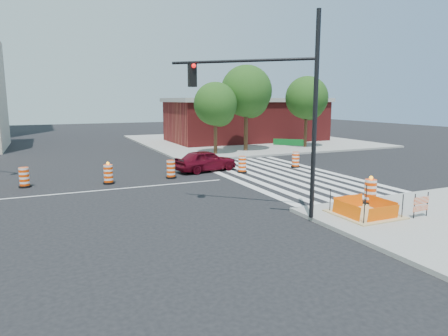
{
  "coord_description": "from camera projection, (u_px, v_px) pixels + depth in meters",
  "views": [
    {
      "loc": [
        -1.74,
        -19.99,
        4.39
      ],
      "look_at": [
        5.48,
        -3.98,
        1.4
      ],
      "focal_mm": 32.0,
      "sensor_mm": 36.0,
      "label": 1
    }
  ],
  "objects": [
    {
      "name": "brick_storefront",
      "position": [
        246.0,
        120.0,
        42.49
      ],
      "size": [
        16.5,
        8.5,
        4.6
      ],
      "color": "maroon",
      "rests_on": "ground"
    },
    {
      "name": "median_drum_3",
      "position": [
        108.0,
        175.0,
        21.15
      ],
      "size": [
        0.6,
        0.6,
        1.18
      ],
      "color": "black",
      "rests_on": "ground"
    },
    {
      "name": "signal_pole_se",
      "position": [
        273.0,
        98.0,
        14.38
      ],
      "size": [
        4.14,
        3.83,
        7.29
      ],
      "rotation": [
        0.0,
        0.0,
        2.4
      ],
      "color": "black",
      "rests_on": "ground"
    },
    {
      "name": "tree_north_e",
      "position": [
        307.0,
        100.0,
        36.05
      ],
      "size": [
        3.85,
        3.85,
        6.54
      ],
      "color": "#382314",
      "rests_on": "ground"
    },
    {
      "name": "pit_drum",
      "position": [
        370.0,
        192.0,
        16.47
      ],
      "size": [
        0.6,
        0.6,
        1.18
      ],
      "color": "black",
      "rests_on": "ground"
    },
    {
      "name": "median_drum_4",
      "position": [
        171.0,
        170.0,
        22.67
      ],
      "size": [
        0.6,
        0.6,
        1.02
      ],
      "color": "black",
      "rests_on": "ground"
    },
    {
      "name": "red_coupe",
      "position": [
        206.0,
        161.0,
        24.86
      ],
      "size": [
        4.17,
        2.29,
        1.34
      ],
      "primitive_type": "imported",
      "rotation": [
        0.0,
        0.0,
        1.76
      ],
      "color": "#580715",
      "rests_on": "ground"
    },
    {
      "name": "median_drum_2",
      "position": [
        24.0,
        178.0,
        20.29
      ],
      "size": [
        0.6,
        0.6,
        1.02
      ],
      "color": "black",
      "rests_on": "ground"
    },
    {
      "name": "crosswalk_east",
      "position": [
        280.0,
        174.0,
        23.84
      ],
      "size": [
        6.75,
        13.5,
        0.01
      ],
      "color": "silver",
      "rests_on": "ground"
    },
    {
      "name": "lane_centerline",
      "position": [
        88.0,
        191.0,
        19.41
      ],
      "size": [
        14.0,
        0.12,
        0.01
      ],
      "primitive_type": "cube",
      "color": "silver",
      "rests_on": "ground"
    },
    {
      "name": "ground",
      "position": [
        88.0,
        192.0,
        19.41
      ],
      "size": [
        120.0,
        120.0,
        0.0
      ],
      "primitive_type": "plane",
      "color": "black",
      "rests_on": "ground"
    },
    {
      "name": "sidewalk_ne",
      "position": [
        246.0,
        141.0,
        42.86
      ],
      "size": [
        22.0,
        22.0,
        0.15
      ],
      "primitive_type": "cube",
      "color": "gray",
      "rests_on": "ground"
    },
    {
      "name": "median_drum_6",
      "position": [
        296.0,
        160.0,
        26.26
      ],
      "size": [
        0.6,
        0.6,
        1.02
      ],
      "color": "black",
      "rests_on": "ground"
    },
    {
      "name": "tree_north_d",
      "position": [
        247.0,
        94.0,
        33.33
      ],
      "size": [
        4.29,
        4.29,
        7.29
      ],
      "color": "#382314",
      "rests_on": "ground"
    },
    {
      "name": "barricade",
      "position": [
        421.0,
        204.0,
        14.56
      ],
      "size": [
        0.78,
        0.07,
        0.91
      ],
      "rotation": [
        0.0,
        0.0,
        0.04
      ],
      "color": "#FA4205",
      "rests_on": "ground"
    },
    {
      "name": "median_drum_5",
      "position": [
        242.0,
        165.0,
        24.33
      ],
      "size": [
        0.6,
        0.6,
        1.02
      ],
      "color": "black",
      "rests_on": "ground"
    },
    {
      "name": "tree_north_c",
      "position": [
        216.0,
        106.0,
        31.47
      ],
      "size": [
        3.42,
        3.42,
        5.81
      ],
      "color": "#382314",
      "rests_on": "ground"
    },
    {
      "name": "excavation_pit",
      "position": [
        365.0,
        213.0,
        14.93
      ],
      "size": [
        2.2,
        2.2,
        0.9
      ],
      "color": "tan",
      "rests_on": "ground"
    }
  ]
}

